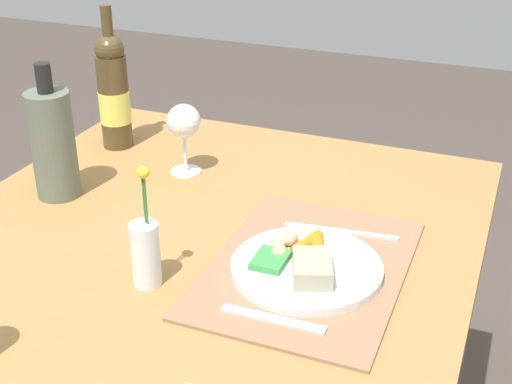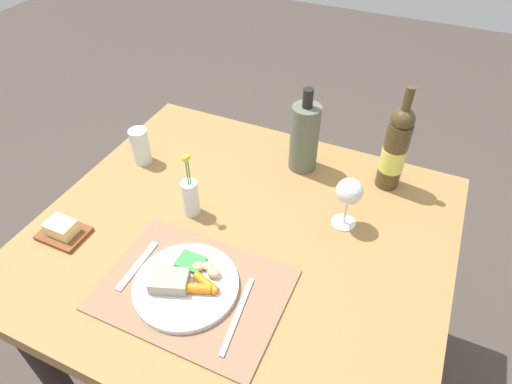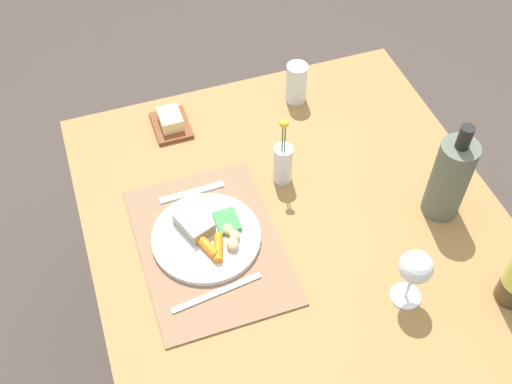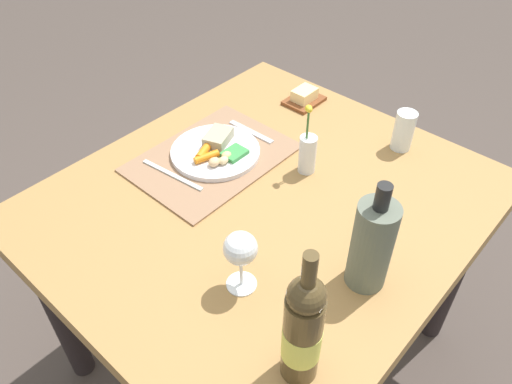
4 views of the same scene
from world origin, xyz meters
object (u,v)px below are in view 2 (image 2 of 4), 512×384
(butter_dish, at_px, (63,230))
(knife, at_px, (238,315))
(fork, at_px, (138,265))
(cooler_bottle, at_px, (304,137))
(dining_table, at_px, (242,255))
(dinner_plate, at_px, (186,283))
(flower_vase, at_px, (190,196))
(wine_bottle, at_px, (395,149))
(water_tumbler, at_px, (141,148))
(wine_glass, at_px, (349,193))

(butter_dish, bearing_deg, knife, -3.50)
(fork, distance_m, cooler_bottle, 0.64)
(dining_table, xyz_separation_m, dinner_plate, (-0.04, -0.23, 0.12))
(butter_dish, xyz_separation_m, flower_vase, (0.28, 0.23, 0.05))
(dining_table, xyz_separation_m, cooler_bottle, (0.06, 0.35, 0.22))
(knife, distance_m, wine_bottle, 0.68)
(dining_table, bearing_deg, knife, -65.87)
(knife, bearing_deg, water_tumbler, 137.00)
(wine_bottle, distance_m, cooler_bottle, 0.28)
(water_tumbler, bearing_deg, wine_glass, -0.35)
(wine_bottle, bearing_deg, flower_vase, -143.65)
(fork, bearing_deg, cooler_bottle, 65.72)
(wine_glass, height_order, cooler_bottle, cooler_bottle)
(water_tumbler, bearing_deg, wine_bottle, 15.91)
(dining_table, relative_size, wine_glass, 7.10)
(butter_dish, bearing_deg, fork, -2.11)
(flower_vase, height_order, cooler_bottle, cooler_bottle)
(water_tumbler, bearing_deg, cooler_bottle, 21.32)
(fork, relative_size, knife, 0.78)
(dining_table, bearing_deg, flower_vase, 175.63)
(knife, bearing_deg, flower_vase, 129.97)
(wine_glass, bearing_deg, fork, -139.74)
(flower_vase, bearing_deg, wine_glass, 18.52)
(butter_dish, relative_size, flower_vase, 0.60)
(dining_table, relative_size, wine_bottle, 3.35)
(wine_glass, distance_m, cooler_bottle, 0.28)
(cooler_bottle, bearing_deg, butter_dish, -131.63)
(cooler_bottle, relative_size, water_tumbler, 2.33)
(wine_glass, bearing_deg, cooler_bottle, 135.08)
(fork, relative_size, wine_glass, 1.06)
(knife, relative_size, wine_bottle, 0.64)
(flower_vase, distance_m, cooler_bottle, 0.41)
(wine_glass, relative_size, flower_vase, 0.74)
(dining_table, distance_m, fork, 0.32)
(wine_bottle, bearing_deg, butter_dish, -142.72)
(butter_dish, bearing_deg, wine_bottle, 37.28)
(knife, relative_size, wine_glass, 1.35)
(knife, bearing_deg, dining_table, 107.47)
(dining_table, distance_m, water_tumbler, 0.50)
(wine_glass, xyz_separation_m, cooler_bottle, (-0.20, 0.20, 0.00))
(dinner_plate, xyz_separation_m, knife, (0.15, -0.02, -0.01))
(flower_vase, bearing_deg, dining_table, -4.37)
(fork, xyz_separation_m, knife, (0.30, -0.02, 0.00))
(fork, relative_size, butter_dish, 1.32)
(flower_vase, bearing_deg, knife, -43.36)
(butter_dish, bearing_deg, water_tumbler, 89.06)
(cooler_bottle, distance_m, water_tumbler, 0.54)
(dining_table, relative_size, flower_vase, 5.28)
(dinner_plate, relative_size, flower_vase, 1.22)
(wine_bottle, xyz_separation_m, cooler_bottle, (-0.28, -0.03, -0.02))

